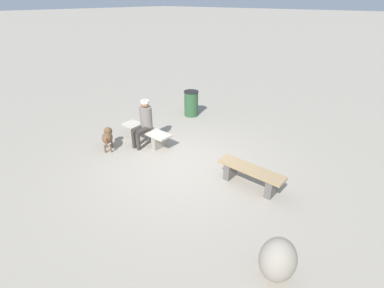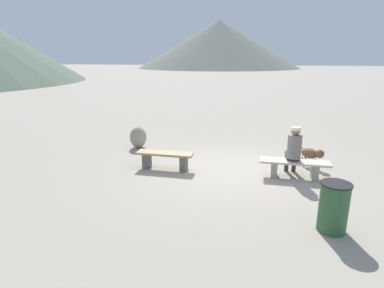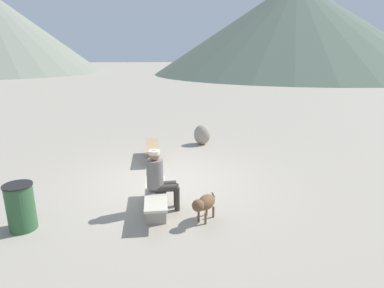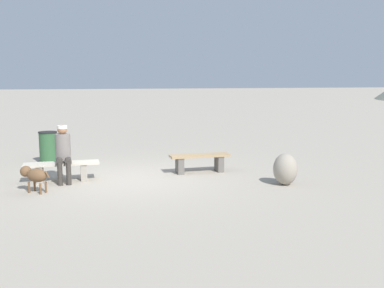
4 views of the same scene
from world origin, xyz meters
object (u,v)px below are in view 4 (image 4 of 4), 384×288
bench_right (62,169)px  seated_person (63,150)px  dog (34,175)px  bench_left (200,161)px  boulder (285,169)px  trash_bin (48,147)px

bench_right → seated_person: size_ratio=1.30×
dog → bench_left: bearing=-125.8°
bench_right → dog: bearing=60.3°
bench_right → dog: 1.06m
seated_person → boulder: seated_person is taller
dog → boulder: (-5.31, 0.82, -0.02)m
bench_left → seated_person: (3.28, 0.13, 0.44)m
bench_left → bench_right: (3.33, 0.04, -0.01)m
bench_left → bench_right: bearing=1.5°
bench_left → trash_bin: size_ratio=1.72×
bench_right → trash_bin: 2.48m
bench_left → dog: (3.86, 0.96, 0.07)m
bench_left → seated_person: seated_person is taller
bench_right → seated_person: bearing=119.2°
trash_bin → bench_right: bearing=98.8°
bench_right → boulder: (-4.77, 1.73, 0.06)m
seated_person → trash_bin: bearing=-81.8°
bench_right → trash_bin: trash_bin is taller
bench_left → trash_bin: bearing=-32.3°
bench_left → dog: 3.98m
trash_bin → boulder: (-5.15, 4.18, -0.09)m
bench_right → bench_left: bearing=-178.5°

